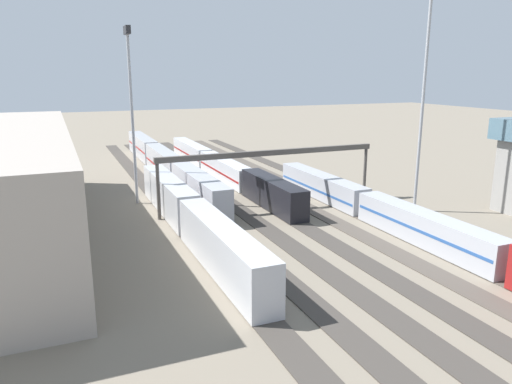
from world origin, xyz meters
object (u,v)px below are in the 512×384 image
object	(u,v)px
train_on_track_5	(164,163)
signal_gantry	(271,158)
train_on_track_3	(222,167)
train_on_track_1	(413,223)
train_on_track_6	(191,217)
light_mast_1	(131,93)
light_mast_2	(425,75)
maintenance_shed	(9,184)

from	to	relation	value
train_on_track_5	signal_gantry	size ratio (longest dim) A/B	2.04
train_on_track_3	train_on_track_1	size ratio (longest dim) A/B	1.00
train_on_track_3	train_on_track_1	xyz separation A→B (m)	(-43.45, -10.00, 0.01)
train_on_track_6	signal_gantry	size ratio (longest dim) A/B	1.35
train_on_track_6	train_on_track_1	bearing A→B (deg)	-114.13
train_on_track_1	signal_gantry	size ratio (longest dim) A/B	1.90
light_mast_1	signal_gantry	xyz separation A→B (m)	(-10.14, -18.50, -9.39)
light_mast_1	train_on_track_3	bearing A→B (deg)	-54.88
train_on_track_3	train_on_track_5	xyz separation A→B (m)	(5.50, 10.00, 0.52)
train_on_track_5	light_mast_2	bearing A→B (deg)	-143.44
train_on_track_1	signal_gantry	xyz separation A→B (m)	(20.30, 10.00, 5.55)
light_mast_1	light_mast_2	size ratio (longest dim) A/B	0.84
train_on_track_6	maintenance_shed	bearing A→B (deg)	64.94
train_on_track_6	light_mast_1	size ratio (longest dim) A/B	1.77
train_on_track_6	signal_gantry	xyz separation A→B (m)	(9.10, -15.00, 5.03)
train_on_track_6	light_mast_1	xyz separation A→B (m)	(19.24, 3.50, 14.42)
train_on_track_6	light_mast_1	distance (m)	24.30
signal_gantry	maintenance_shed	xyz separation A→B (m)	(0.49, 35.50, -1.02)
train_on_track_3	light_mast_2	bearing A→B (deg)	-150.54
train_on_track_1	light_mast_2	bearing A→B (deg)	-41.69
maintenance_shed	train_on_track_5	bearing A→B (deg)	-42.15
train_on_track_6	light_mast_2	distance (m)	38.02
light_mast_1	maintenance_shed	bearing A→B (deg)	119.59
train_on_track_3	train_on_track_5	bearing A→B (deg)	61.19
train_on_track_1	train_on_track_6	bearing A→B (deg)	65.87
train_on_track_5	signal_gantry	xyz separation A→B (m)	(-28.66, -10.00, 5.04)
signal_gantry	maintenance_shed	world-z (taller)	maintenance_shed
train_on_track_1	train_on_track_3	bearing A→B (deg)	12.96
train_on_track_1	light_mast_2	distance (m)	22.18
train_on_track_1	light_mast_2	xyz separation A→B (m)	(9.99, -8.90, 17.69)
train_on_track_6	maintenance_shed	size ratio (longest dim) A/B	0.79
train_on_track_5	train_on_track_3	bearing A→B (deg)	-118.81
train_on_track_6	maintenance_shed	world-z (taller)	maintenance_shed
train_on_track_3	train_on_track_1	bearing A→B (deg)	-167.04
train_on_track_5	signal_gantry	distance (m)	30.77
train_on_track_5	signal_gantry	world-z (taller)	signal_gantry
train_on_track_5	light_mast_2	world-z (taller)	light_mast_2
light_mast_1	light_mast_2	xyz separation A→B (m)	(-20.45, -37.40, 2.74)
train_on_track_3	train_on_track_5	world-z (taller)	train_on_track_5
light_mast_2	light_mast_1	bearing A→B (deg)	61.33
train_on_track_5	train_on_track_1	xyz separation A→B (m)	(-48.96, -20.00, -0.51)
train_on_track_5	light_mast_1	size ratio (longest dim) A/B	2.68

